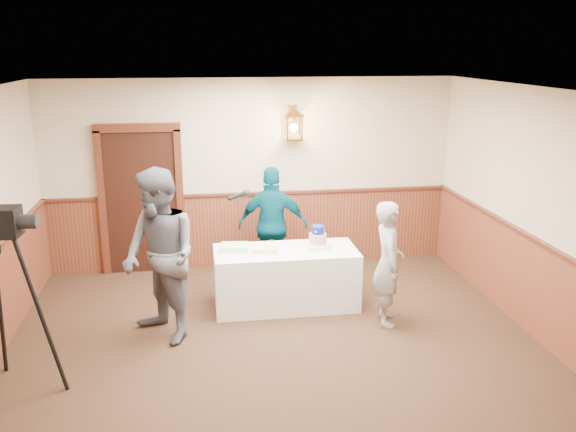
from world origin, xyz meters
The scene contains 10 objects.
ground centered at (0.00, 0.00, 0.00)m, with size 7.00×7.00×0.00m, color #311C13.
room_shell centered at (-0.05, 0.45, 1.52)m, with size 6.02×7.02×2.81m.
display_table centered at (0.28, 1.90, 0.38)m, with size 1.80×0.80×0.75m, color white.
tiered_cake centered at (0.70, 1.94, 0.86)m, with size 0.31×0.31×0.29m.
sheet_cake_yellow centered at (0.02, 1.88, 0.78)m, with size 0.33×0.25×0.07m, color #FEFF98.
sheet_cake_green centered at (-0.36, 1.98, 0.79)m, with size 0.33×0.27×0.08m, color #B2F0A9.
interviewer centered at (-1.23, 1.19, 0.99)m, with size 1.63×1.21×1.97m.
baker centered at (1.40, 1.22, 0.76)m, with size 0.55×0.36×1.51m, color #959399.
assistant_p centered at (0.22, 2.77, 0.82)m, with size 0.96×0.40×1.65m, color #054355.
tv_camera_rig centered at (-2.60, 0.25, 0.83)m, with size 0.72×0.68×1.85m.
Camera 1 is at (-0.77, -5.29, 3.23)m, focal length 38.00 mm.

